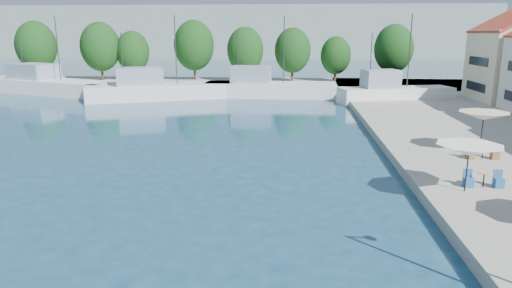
# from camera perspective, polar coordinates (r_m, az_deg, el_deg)

# --- Properties ---
(quay_far) EXTENTS (90.00, 16.00, 0.60)m
(quay_far) POSITION_cam_1_polar(r_m,az_deg,el_deg) (68.38, -1.95, 7.45)
(quay_far) COLOR #A09C91
(quay_far) RESTS_ON ground
(hill_west) EXTENTS (180.00, 40.00, 16.00)m
(hill_west) POSITION_cam_1_polar(r_m,az_deg,el_deg) (163.27, -5.97, 13.75)
(hill_west) COLOR gray
(hill_west) RESTS_ON ground
(hill_east) EXTENTS (140.00, 40.00, 12.00)m
(hill_east) POSITION_cam_1_polar(r_m,az_deg,el_deg) (184.90, 17.72, 12.56)
(hill_east) COLOR gray
(hill_east) RESTS_ON ground
(trawler_01) EXTENTS (20.23, 11.86, 10.20)m
(trawler_01) POSITION_cam_1_polar(r_m,az_deg,el_deg) (66.54, -24.56, 6.71)
(trawler_01) COLOR white
(trawler_01) RESTS_ON ground
(trawler_02) EXTENTS (18.12, 10.96, 10.20)m
(trawler_02) POSITION_cam_1_polar(r_m,az_deg,el_deg) (56.52, -12.07, 6.61)
(trawler_02) COLOR silver
(trawler_02) RESTS_ON ground
(trawler_03) EXTENTS (16.18, 4.60, 10.20)m
(trawler_03) POSITION_cam_1_polar(r_m,az_deg,el_deg) (57.01, 1.39, 6.97)
(trawler_03) COLOR silver
(trawler_03) RESTS_ON ground
(trawler_04) EXTENTS (13.27, 6.36, 10.20)m
(trawler_04) POSITION_cam_1_polar(r_m,az_deg,el_deg) (54.05, 16.74, 6.02)
(trawler_04) COLOR silver
(trawler_04) RESTS_ON ground
(tree_01) EXTENTS (6.08, 6.08, 9.01)m
(tree_01) POSITION_cam_1_polar(r_m,az_deg,el_deg) (79.63, -25.79, 10.98)
(tree_01) COLOR #3F2B19
(tree_01) RESTS_ON quay_far
(tree_02) EXTENTS (5.96, 5.96, 8.83)m
(tree_02) POSITION_cam_1_polar(r_m,az_deg,el_deg) (75.22, -18.89, 11.43)
(tree_02) COLOR #3F2B19
(tree_02) RESTS_ON quay_far
(tree_03) EXTENTS (5.08, 5.08, 7.51)m
(tree_03) POSITION_cam_1_polar(r_m,az_deg,el_deg) (74.72, -15.15, 11.09)
(tree_03) COLOR #3F2B19
(tree_03) RESTS_ON quay_far
(tree_04) EXTENTS (6.18, 6.18, 9.15)m
(tree_04) POSITION_cam_1_polar(r_m,az_deg,el_deg) (72.81, -7.76, 12.12)
(tree_04) COLOR #3F2B19
(tree_04) RESTS_ON quay_far
(tree_05) EXTENTS (5.47, 5.47, 8.10)m
(tree_05) POSITION_cam_1_polar(r_m,az_deg,el_deg) (69.60, -1.36, 11.67)
(tree_05) COLOR #3F2B19
(tree_05) RESTS_ON quay_far
(tree_06) EXTENTS (5.39, 5.39, 7.97)m
(tree_06) POSITION_cam_1_polar(r_m,az_deg,el_deg) (70.08, 4.60, 11.58)
(tree_06) COLOR #3F2B19
(tree_06) RESTS_ON quay_far
(tree_07) EXTENTS (4.53, 4.53, 6.71)m
(tree_07) POSITION_cam_1_polar(r_m,az_deg,el_deg) (70.88, 9.93, 10.86)
(tree_07) COLOR #3F2B19
(tree_07) RESTS_ON quay_far
(tree_08) EXTENTS (5.73, 5.73, 8.48)m
(tree_08) POSITION_cam_1_polar(r_m,az_deg,el_deg) (72.01, 16.84, 11.34)
(tree_08) COLOR #3F2B19
(tree_08) RESTS_ON quay_far
(umbrella_white) EXTENTS (3.00, 3.00, 2.24)m
(umbrella_white) POSITION_cam_1_polar(r_m,az_deg,el_deg) (22.96, 25.09, -0.68)
(umbrella_white) COLOR black
(umbrella_white) RESTS_ON quay_right
(umbrella_cream) EXTENTS (3.03, 3.03, 2.50)m
(umbrella_cream) POSITION_cam_1_polar(r_m,az_deg,el_deg) (31.22, 26.58, 3.17)
(umbrella_cream) COLOR black
(umbrella_cream) RESTS_ON quay_right
(cafe_table_02) EXTENTS (1.82, 0.70, 0.76)m
(cafe_table_02) POSITION_cam_1_polar(r_m,az_deg,el_deg) (24.37, 26.55, -4.22)
(cafe_table_02) COLOR black
(cafe_table_02) RESTS_ON quay_right
(cafe_table_03) EXTENTS (1.82, 0.70, 0.76)m
(cafe_table_03) POSITION_cam_1_polar(r_m,az_deg,el_deg) (29.76, 26.46, -1.15)
(cafe_table_03) COLOR black
(cafe_table_03) RESTS_ON quay_right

